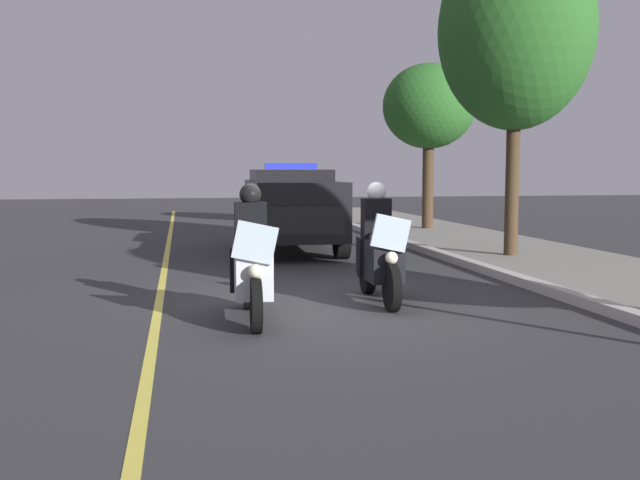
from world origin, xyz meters
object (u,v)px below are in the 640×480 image
object	(u,v)px
police_motorcycle_lead_left	(252,265)
police_suv	(291,206)
tree_mid_block	(516,31)
tree_far_back	(429,107)
police_motorcycle_lead_right	(379,253)

from	to	relation	value
police_motorcycle_lead_left	police_suv	bearing A→B (deg)	167.76
police_motorcycle_lead_left	tree_mid_block	world-z (taller)	tree_mid_block
police_motorcycle_lead_left	tree_far_back	distance (m)	14.41
police_suv	police_motorcycle_lead_right	bearing A→B (deg)	2.23
police_motorcycle_lead_left	police_motorcycle_lead_right	distance (m)	2.13
tree_mid_block	tree_far_back	size ratio (longest dim) A/B	1.33
police_motorcycle_lead_right	police_motorcycle_lead_left	bearing A→B (deg)	-63.84
police_suv	tree_far_back	bearing A→B (deg)	133.87
tree_mid_block	police_motorcycle_lead_left	bearing A→B (deg)	-48.97
police_motorcycle_lead_right	tree_mid_block	bearing A→B (deg)	136.37
police_motorcycle_lead_left	police_motorcycle_lead_right	world-z (taller)	same
police_motorcycle_lead_left	police_suv	distance (m)	7.80
tree_mid_block	tree_far_back	xyz separation A→B (m)	(-7.21, 0.66, -0.93)
tree_far_back	police_motorcycle_lead_right	bearing A→B (deg)	-22.39
police_motorcycle_lead_right	tree_mid_block	size ratio (longest dim) A/B	0.32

